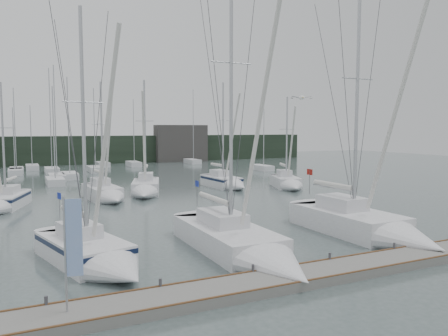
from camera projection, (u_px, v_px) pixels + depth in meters
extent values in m
plane|color=#455453|center=(248.00, 251.00, 22.69)|extent=(160.00, 160.00, 0.00)
cube|color=slate|center=(306.00, 276.00, 18.18)|extent=(24.00, 2.00, 0.40)
cube|color=black|center=(82.00, 150.00, 78.20)|extent=(90.00, 4.00, 5.00)
cube|color=#3E3B39|center=(181.00, 143.00, 84.03)|extent=(10.00, 3.00, 7.00)
cube|color=silver|center=(134.00, 164.00, 73.45)|extent=(1.80, 4.50, 0.90)
cylinder|color=#A3A6AB|center=(134.00, 131.00, 72.49)|extent=(0.12, 0.12, 10.34)
cube|color=silver|center=(95.00, 170.00, 63.80)|extent=(1.80, 4.50, 0.90)
cylinder|color=#A3A6AB|center=(94.00, 128.00, 62.80)|extent=(0.12, 0.12, 11.29)
cube|color=silver|center=(70.00, 176.00, 55.13)|extent=(1.80, 4.50, 0.90)
cylinder|color=#A3A6AB|center=(68.00, 125.00, 54.11)|extent=(0.12, 0.12, 11.87)
cube|color=silver|center=(15.00, 172.00, 59.80)|extent=(1.80, 4.50, 0.90)
cylinder|color=#A3A6AB|center=(14.00, 139.00, 58.93)|extent=(0.12, 0.12, 8.37)
cube|color=silver|center=(192.00, 162.00, 78.89)|extent=(1.80, 4.50, 0.90)
cylinder|color=#A3A6AB|center=(193.00, 125.00, 77.84)|extent=(0.12, 0.12, 12.43)
cube|color=silver|center=(103.00, 165.00, 72.64)|extent=(1.80, 4.50, 0.90)
cylinder|color=#A3A6AB|center=(102.00, 125.00, 71.60)|extent=(0.12, 0.12, 12.16)
cube|color=silver|center=(52.00, 171.00, 62.02)|extent=(1.80, 4.50, 0.90)
cylinder|color=#A3A6AB|center=(50.00, 118.00, 60.90)|extent=(0.12, 0.12, 13.89)
cube|color=silver|center=(32.00, 168.00, 67.05)|extent=(1.80, 4.50, 0.90)
cylinder|color=#A3A6AB|center=(31.00, 135.00, 66.15)|extent=(0.12, 0.12, 9.04)
cube|color=silver|center=(262.00, 168.00, 66.34)|extent=(1.80, 4.50, 0.90)
cylinder|color=#A3A6AB|center=(264.00, 137.00, 65.47)|extent=(0.12, 0.12, 8.47)
cube|color=silver|center=(55.00, 182.00, 49.20)|extent=(1.80, 4.50, 0.90)
cylinder|color=#A3A6AB|center=(54.00, 133.00, 48.25)|extent=(0.12, 0.12, 10.17)
cube|color=silver|center=(57.00, 178.00, 53.16)|extent=(1.80, 4.50, 0.90)
cylinder|color=#A3A6AB|center=(55.00, 120.00, 52.08)|extent=(0.12, 0.12, 13.02)
cube|color=silver|center=(17.00, 171.00, 62.15)|extent=(1.80, 4.50, 0.90)
cylinder|color=#A3A6AB|center=(15.00, 128.00, 61.15)|extent=(0.12, 0.12, 11.20)
cube|color=silver|center=(84.00, 253.00, 20.83)|extent=(4.08, 6.15, 1.40)
cone|color=silver|center=(124.00, 274.00, 17.78)|extent=(3.24, 3.04, 2.71)
cube|color=silver|center=(79.00, 230.00, 21.09)|extent=(2.02, 2.57, 0.65)
cylinder|color=#A3A6AB|center=(83.00, 126.00, 19.98)|extent=(0.17, 0.17, 10.69)
cylinder|color=silver|center=(73.00, 211.00, 21.52)|extent=(0.97, 2.73, 0.26)
cube|color=#0E1833|center=(83.00, 243.00, 20.79)|extent=(4.10, 6.17, 0.23)
cube|color=#1B2C99|center=(59.00, 196.00, 22.89)|extent=(0.15, 0.49, 0.34)
cube|color=silver|center=(226.00, 240.00, 23.17)|extent=(3.18, 7.82, 1.49)
cone|color=silver|center=(285.00, 270.00, 18.14)|extent=(3.18, 3.35, 3.18)
cube|color=silver|center=(222.00, 218.00, 23.51)|extent=(1.75, 3.13, 0.69)
cylinder|color=#A3A6AB|center=(231.00, 91.00, 21.96)|extent=(0.18, 0.18, 14.04)
cylinder|color=silver|center=(214.00, 198.00, 24.39)|extent=(0.28, 3.82, 0.28)
cube|color=#1B2C99|center=(197.00, 184.00, 26.63)|extent=(0.02, 0.54, 0.36)
cube|color=silver|center=(348.00, 223.00, 26.85)|extent=(3.44, 7.32, 1.67)
cone|color=silver|center=(418.00, 243.00, 22.20)|extent=(3.39, 3.16, 3.35)
cube|color=silver|center=(342.00, 202.00, 27.24)|extent=(1.88, 2.93, 0.78)
cylinder|color=#A3A6AB|center=(357.00, 101.00, 25.71)|extent=(0.20, 0.20, 13.19)
cylinder|color=silver|center=(333.00, 185.00, 27.95)|extent=(0.36, 3.56, 0.31)
cube|color=maroon|center=(310.00, 172.00, 30.04)|extent=(0.03, 0.60, 0.40)
cube|color=silver|center=(8.00, 202.00, 35.04)|extent=(3.62, 5.44, 1.35)
cube|color=silver|center=(9.00, 189.00, 35.40)|extent=(1.77, 2.27, 0.63)
cylinder|color=#A3A6AB|center=(3.00, 139.00, 34.23)|extent=(0.16, 0.16, 8.84)
cylinder|color=silver|center=(11.00, 179.00, 35.87)|extent=(0.96, 2.41, 0.25)
cube|color=#0E1833|center=(7.00, 197.00, 35.00)|extent=(3.64, 5.46, 0.23)
cube|color=silver|center=(102.00, 194.00, 39.35)|extent=(2.95, 5.21, 1.47)
cone|color=silver|center=(114.00, 199.00, 36.33)|extent=(2.66, 2.38, 2.45)
cube|color=silver|center=(100.00, 182.00, 39.67)|extent=(1.55, 2.12, 0.69)
cylinder|color=#A3A6AB|center=(102.00, 135.00, 38.56)|extent=(0.18, 0.18, 9.24)
cylinder|color=silver|center=(99.00, 171.00, 40.02)|extent=(0.52, 2.45, 0.27)
cube|color=silver|center=(146.00, 189.00, 42.73)|extent=(4.02, 5.93, 1.55)
cone|color=silver|center=(144.00, 194.00, 38.90)|extent=(3.07, 2.97, 2.48)
cube|color=silver|center=(146.00, 176.00, 43.13)|extent=(1.96, 2.48, 0.72)
cylinder|color=#A3A6AB|center=(145.00, 131.00, 41.84)|extent=(0.19, 0.19, 9.68)
cylinder|color=silver|center=(146.00, 167.00, 43.61)|extent=(1.08, 2.61, 0.29)
cube|color=silver|center=(221.00, 183.00, 47.48)|extent=(2.84, 5.28, 1.44)
cone|color=silver|center=(239.00, 187.00, 44.31)|extent=(2.64, 2.36, 2.50)
cube|color=silver|center=(219.00, 173.00, 47.80)|extent=(1.51, 2.14, 0.67)
cylinder|color=#A3A6AB|center=(223.00, 130.00, 46.65)|extent=(0.17, 0.17, 10.04)
cylinder|color=silver|center=(217.00, 165.00, 48.20)|extent=(0.44, 2.52, 0.27)
cube|color=#0E1833|center=(221.00, 178.00, 47.44)|extent=(2.86, 5.30, 0.24)
cube|color=silver|center=(285.00, 183.00, 47.30)|extent=(3.83, 5.39, 1.44)
cone|color=silver|center=(294.00, 187.00, 43.85)|extent=(2.94, 2.75, 2.39)
cube|color=silver|center=(284.00, 173.00, 47.68)|extent=(1.87, 2.27, 0.67)
cylinder|color=#A3A6AB|center=(287.00, 137.00, 46.50)|extent=(0.17, 0.17, 8.51)
cylinder|color=silver|center=(283.00, 165.00, 48.09)|extent=(1.02, 2.34, 0.27)
sphere|color=orange|center=(209.00, 211.00, 33.70)|extent=(0.58, 0.58, 0.58)
sphere|color=orange|center=(66.00, 226.00, 28.42)|extent=(0.67, 0.67, 0.67)
cylinder|color=#A3A6AB|center=(65.00, 255.00, 13.98)|extent=(0.07, 0.07, 3.79)
cube|color=blue|center=(74.00, 238.00, 14.00)|extent=(0.50, 0.12, 2.53)
ellipsoid|color=white|center=(302.00, 98.00, 21.02)|extent=(0.31, 0.47, 0.20)
cube|color=gray|center=(296.00, 97.00, 20.97)|extent=(0.45, 0.24, 0.11)
cube|color=gray|center=(307.00, 97.00, 21.07)|extent=(0.45, 0.24, 0.11)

